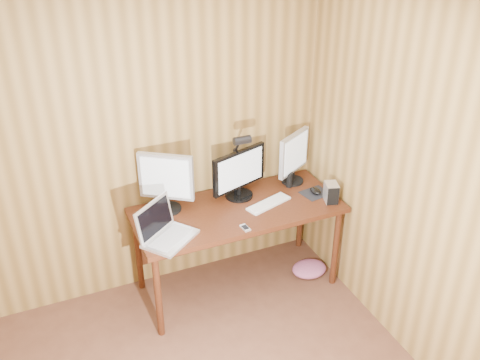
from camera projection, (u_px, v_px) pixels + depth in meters
room_shell at (187, 341)px, 2.23m from camera, size 4.00×4.00×4.00m
desk at (234, 217)px, 4.22m from camera, size 1.60×0.70×0.75m
monitor_center at (239, 174)px, 4.16m from camera, size 0.49×0.22×0.40m
monitor_left at (166, 181)px, 3.96m from camera, size 0.37×0.27×0.47m
monitor_right at (294, 156)px, 4.36m from camera, size 0.35×0.23×0.44m
laptop at (164, 230)px, 3.72m from camera, size 0.46×0.45×0.26m
keyboard at (269, 203)px, 4.15m from camera, size 0.40×0.23×0.02m
mousepad at (315, 193)px, 4.30m from camera, size 0.24×0.21×0.00m
mouse at (315, 191)px, 4.29m from camera, size 0.07×0.12×0.04m
hard_drive at (331, 192)px, 4.16m from camera, size 0.13×0.16×0.15m
phone at (245, 228)px, 3.85m from camera, size 0.06×0.10×0.01m
speaker at (289, 180)px, 4.37m from camera, size 0.05×0.05×0.13m
desk_lamp at (239, 156)px, 4.10m from camera, size 0.13×0.19×0.58m
fabric_pile at (309, 269)px, 4.57m from camera, size 0.33×0.28×0.10m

